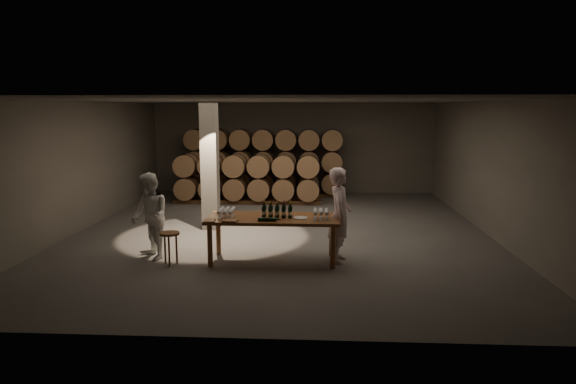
# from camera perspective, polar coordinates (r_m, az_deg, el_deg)

# --- Properties ---
(room) EXTENTS (12.00, 12.00, 12.00)m
(room) POSITION_cam_1_polar(r_m,az_deg,el_deg) (12.95, -8.67, 2.88)
(room) COLOR #585553
(room) RESTS_ON ground
(tasting_table) EXTENTS (2.60, 1.10, 0.90)m
(tasting_table) POSITION_cam_1_polar(r_m,az_deg,el_deg) (10.18, -1.70, -3.38)
(tasting_table) COLOR brown
(tasting_table) RESTS_ON ground
(barrel_stack_back) EXTENTS (5.48, 0.95, 2.31)m
(barrel_stack_back) POSITION_cam_1_polar(r_m,az_deg,el_deg) (17.78, -2.69, 3.42)
(barrel_stack_back) COLOR brown
(barrel_stack_back) RESTS_ON ground
(barrel_stack_front) EXTENTS (4.70, 0.95, 1.57)m
(barrel_stack_front) POSITION_cam_1_polar(r_m,az_deg,el_deg) (16.49, -4.52, 1.64)
(barrel_stack_front) COLOR brown
(barrel_stack_front) RESTS_ON ground
(bottle_cluster) EXTENTS (0.60, 0.23, 0.32)m
(bottle_cluster) POSITION_cam_1_polar(r_m,az_deg,el_deg) (10.14, -1.21, -2.18)
(bottle_cluster) COLOR black
(bottle_cluster) RESTS_ON tasting_table
(lying_bottles) EXTENTS (0.44, 0.07, 0.07)m
(lying_bottles) POSITION_cam_1_polar(r_m,az_deg,el_deg) (9.79, -2.27, -3.06)
(lying_bottles) COLOR black
(lying_bottles) RESTS_ON tasting_table
(glass_cluster_left) EXTENTS (0.31, 0.53, 0.17)m
(glass_cluster_left) POSITION_cam_1_polar(r_m,az_deg,el_deg) (10.22, -6.86, -2.08)
(glass_cluster_left) COLOR silver
(glass_cluster_left) RESTS_ON tasting_table
(glass_cluster_right) EXTENTS (0.31, 0.42, 0.19)m
(glass_cluster_right) POSITION_cam_1_polar(r_m,az_deg,el_deg) (10.01, 3.69, -2.23)
(glass_cluster_right) COLOR silver
(glass_cluster_right) RESTS_ON tasting_table
(plate) EXTENTS (0.28, 0.28, 0.02)m
(plate) POSITION_cam_1_polar(r_m,az_deg,el_deg) (10.05, 1.39, -2.89)
(plate) COLOR silver
(plate) RESTS_ON tasting_table
(notebook_near) EXTENTS (0.29, 0.23, 0.03)m
(notebook_near) POSITION_cam_1_polar(r_m,az_deg,el_deg) (9.82, -6.47, -3.20)
(notebook_near) COLOR brown
(notebook_near) RESTS_ON tasting_table
(notebook_corner) EXTENTS (0.25, 0.30, 0.02)m
(notebook_corner) POSITION_cam_1_polar(r_m,az_deg,el_deg) (9.90, -8.76, -3.17)
(notebook_corner) COLOR brown
(notebook_corner) RESTS_ON tasting_table
(pen) EXTENTS (0.14, 0.05, 0.01)m
(pen) POSITION_cam_1_polar(r_m,az_deg,el_deg) (9.81, -5.98, -3.27)
(pen) COLOR black
(pen) RESTS_ON tasting_table
(stool) EXTENTS (0.39, 0.39, 0.64)m
(stool) POSITION_cam_1_polar(r_m,az_deg,el_deg) (10.29, -13.00, -5.03)
(stool) COLOR brown
(stool) RESTS_ON ground
(person_man) EXTENTS (0.49, 0.71, 1.89)m
(person_man) POSITION_cam_1_polar(r_m,az_deg,el_deg) (10.18, 5.77, -2.56)
(person_man) COLOR white
(person_man) RESTS_ON ground
(person_woman) EXTENTS (1.06, 1.08, 1.76)m
(person_woman) POSITION_cam_1_polar(r_m,az_deg,el_deg) (10.70, -15.11, -2.62)
(person_woman) COLOR white
(person_woman) RESTS_ON ground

